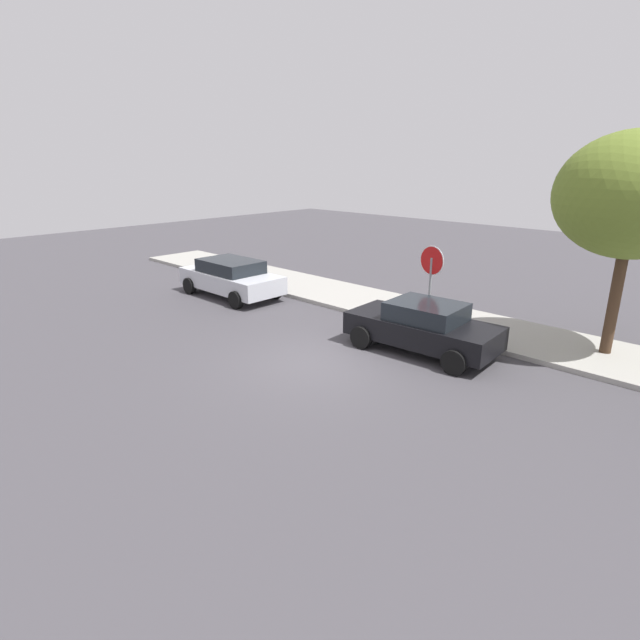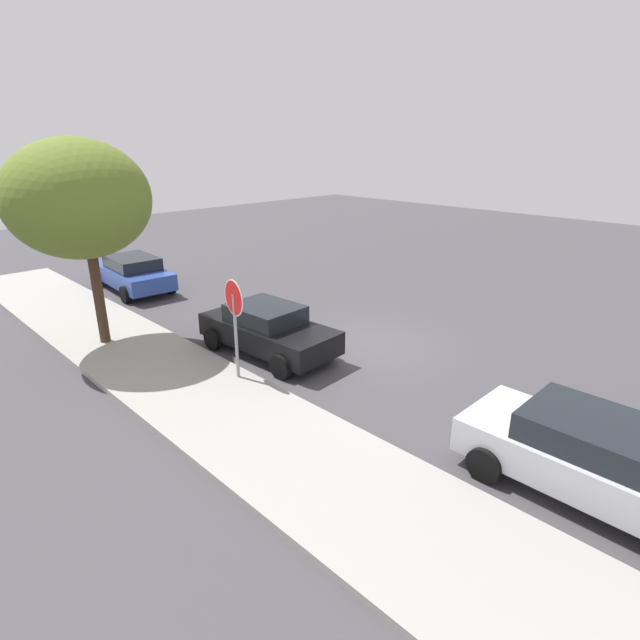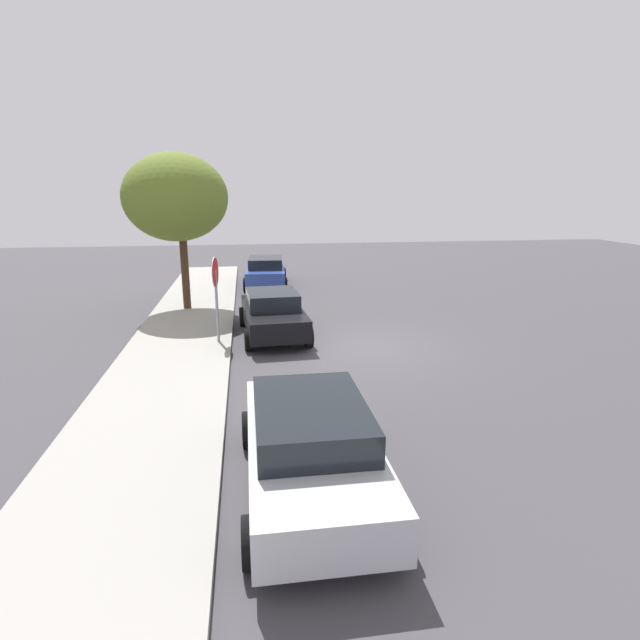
{
  "view_description": "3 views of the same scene",
  "coord_description": "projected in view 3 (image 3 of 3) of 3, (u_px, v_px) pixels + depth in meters",
  "views": [
    {
      "loc": [
        8.41,
        -8.72,
        5.08
      ],
      "look_at": [
        -0.61,
        0.72,
        0.85
      ],
      "focal_mm": 28.0,
      "sensor_mm": 36.0,
      "label": 1
    },
    {
      "loc": [
        -8.69,
        10.61,
        5.71
      ],
      "look_at": [
        0.67,
        1.34,
        0.92
      ],
      "focal_mm": 28.0,
      "sensor_mm": 36.0,
      "label": 2
    },
    {
      "loc": [
        -13.71,
        3.3,
        4.43
      ],
      "look_at": [
        -0.77,
        1.37,
        1.05
      ],
      "focal_mm": 28.0,
      "sensor_mm": 36.0,
      "label": 3
    }
  ],
  "objects": [
    {
      "name": "street_tree_near_corner",
      "position": [
        176.0,
        198.0,
        17.9
      ],
      "size": [
        3.73,
        3.73,
        5.79
      ],
      "color": "#422D1E",
      "rests_on": "ground_plane"
    },
    {
      "name": "ground_plane",
      "position": [
        362.0,
        346.0,
        14.71
      ],
      "size": [
        60.0,
        60.0,
        0.0
      ],
      "primitive_type": "plane",
      "color": "#423F44"
    },
    {
      "name": "parked_car_silver",
      "position": [
        311.0,
        444.0,
        7.48
      ],
      "size": [
        4.39,
        2.07,
        1.43
      ],
      "color": "silver",
      "rests_on": "ground_plane"
    },
    {
      "name": "stop_sign",
      "position": [
        216.0,
        284.0,
        14.31
      ],
      "size": [
        0.88,
        0.15,
        2.64
      ],
      "color": "gray",
      "rests_on": "ground_plane"
    },
    {
      "name": "parked_car_blue",
      "position": [
        266.0,
        271.0,
        23.99
      ],
      "size": [
        4.51,
        2.2,
        1.39
      ],
      "color": "#2D479E",
      "rests_on": "ground_plane"
    },
    {
      "name": "parked_car_black",
      "position": [
        273.0,
        313.0,
        15.65
      ],
      "size": [
        4.21,
        2.16,
        1.41
      ],
      "color": "black",
      "rests_on": "ground_plane"
    },
    {
      "name": "sidewalk_curb",
      "position": [
        177.0,
        352.0,
        13.93
      ],
      "size": [
        32.0,
        2.99,
        0.14
      ],
      "primitive_type": "cube",
      "color": "#9E9B93",
      "rests_on": "ground_plane"
    }
  ]
}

